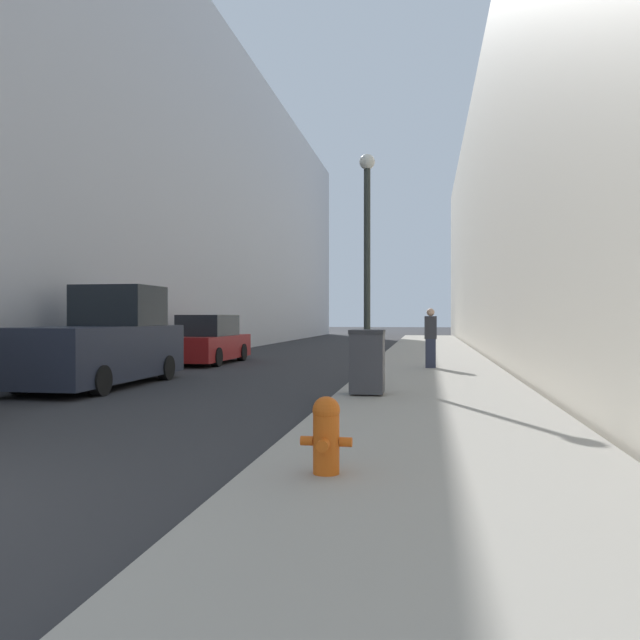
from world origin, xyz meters
The scene contains 9 objects.
sidewalk_right centered at (5.44, 18.00, 0.08)m, with size 3.88×60.00×0.16m.
building_left_glass centered at (-10.12, 26.00, 7.80)m, with size 12.00×60.00×15.60m.
building_right_stone centered at (13.48, 26.00, 6.43)m, with size 12.00×60.00×12.86m.
fire_hydrant centered at (4.31, 2.04, 0.54)m, with size 0.49×0.38×0.73m.
trash_bin centered at (4.12, 8.15, 0.79)m, with size 0.65×0.69×1.24m.
lamppost centered at (3.83, 11.20, 3.10)m, with size 0.37×0.37×5.40m.
pickup_truck centered at (-2.36, 10.02, 1.00)m, with size 2.08×5.37×2.42m.
parked_sedan_near centered at (-2.37, 17.29, 0.78)m, with size 1.82×4.75×1.72m.
pedestrian_on_sidewalk centered at (5.36, 14.74, 1.03)m, with size 0.35×0.23×1.74m.
Camera 1 is at (5.25, -3.77, 1.63)m, focal length 35.00 mm.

